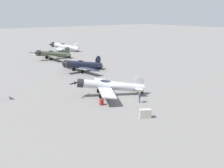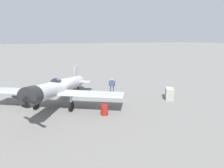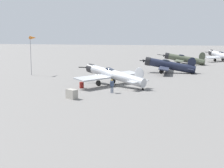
% 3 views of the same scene
% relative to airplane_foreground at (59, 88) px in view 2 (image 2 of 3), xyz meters
% --- Properties ---
extents(ground_plane, '(400.00, 400.00, 0.00)m').
position_rel_airplane_foreground_xyz_m(ground_plane, '(-0.48, 0.26, -1.56)').
color(ground_plane, slate).
extents(airplane_foreground, '(11.00, 11.03, 3.00)m').
position_rel_airplane_foreground_xyz_m(airplane_foreground, '(0.00, 0.00, 0.00)').
color(airplane_foreground, '#B7BABF').
rests_on(airplane_foreground, ground_plane).
extents(ground_crew_mechanic, '(0.41, 0.59, 1.68)m').
position_rel_airplane_foreground_xyz_m(ground_crew_mechanic, '(-1.39, 5.46, -0.54)').
color(ground_crew_mechanic, '#384766').
rests_on(ground_crew_mechanic, ground_plane).
extents(equipment_crate, '(1.55, 1.34, 1.05)m').
position_rel_airplane_foreground_xyz_m(equipment_crate, '(2.01, 10.12, -1.04)').
color(equipment_crate, '#9E998E').
rests_on(equipment_crate, ground_plane).
extents(fuel_drum, '(0.61, 0.61, 0.82)m').
position_rel_airplane_foreground_xyz_m(fuel_drum, '(3.46, 3.02, -1.15)').
color(fuel_drum, maroon).
rests_on(fuel_drum, ground_plane).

